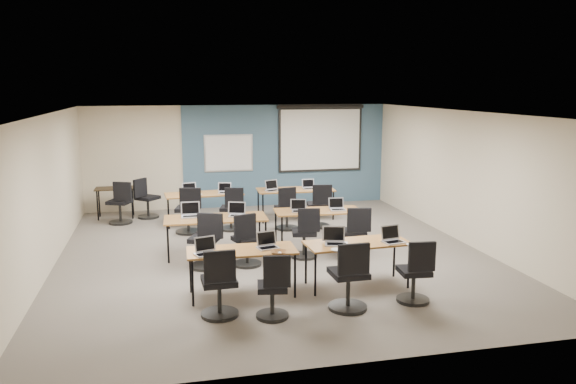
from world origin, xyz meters
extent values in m
cube|color=#6B6354|center=(0.00, 0.00, 0.00)|extent=(8.00, 9.00, 0.02)
cube|color=white|center=(0.00, 0.00, 2.70)|extent=(8.00, 9.00, 0.02)
cube|color=beige|center=(0.00, 4.50, 1.35)|extent=(8.00, 0.04, 2.70)
cube|color=beige|center=(0.00, -4.50, 1.35)|extent=(8.00, 0.04, 2.70)
cube|color=beige|center=(-4.00, 0.00, 1.35)|extent=(0.04, 9.00, 2.70)
cube|color=beige|center=(4.00, 0.00, 1.35)|extent=(0.04, 9.00, 2.70)
cube|color=#3D5977|center=(1.25, 4.47, 1.35)|extent=(5.50, 0.04, 2.70)
cube|color=silver|center=(-0.30, 4.43, 1.45)|extent=(1.28, 0.02, 0.98)
cube|color=white|center=(-0.30, 4.42, 1.45)|extent=(1.20, 0.02, 0.90)
cube|color=black|center=(2.20, 4.41, 1.80)|extent=(2.32, 0.03, 1.82)
cube|color=white|center=(2.20, 4.40, 1.76)|extent=(2.20, 0.02, 1.62)
cylinder|color=black|center=(2.20, 4.40, 2.64)|extent=(2.40, 0.10, 0.10)
cube|color=brown|center=(-0.89, -2.03, 0.71)|extent=(1.66, 0.69, 0.03)
cylinder|color=black|center=(-1.66, -2.32, 0.35)|extent=(0.04, 0.04, 0.70)
cylinder|color=black|center=(-0.12, -2.32, 0.35)|extent=(0.04, 0.04, 0.70)
cylinder|color=black|center=(-1.66, -1.75, 0.35)|extent=(0.04, 0.04, 0.70)
cylinder|color=black|center=(-0.12, -1.75, 0.35)|extent=(0.04, 0.04, 0.70)
cube|color=brown|center=(0.97, -2.04, 0.71)|extent=(1.66, 0.69, 0.03)
cylinder|color=black|center=(0.20, -2.32, 0.35)|extent=(0.04, 0.04, 0.70)
cylinder|color=black|center=(1.74, -2.32, 0.35)|extent=(0.04, 0.04, 0.70)
cylinder|color=black|center=(0.20, -1.75, 0.35)|extent=(0.04, 0.04, 0.70)
cylinder|color=black|center=(1.74, -1.75, 0.35)|extent=(0.04, 0.04, 0.70)
cube|color=#976028|center=(-1.07, 0.19, 0.71)|extent=(1.93, 0.80, 0.03)
cylinder|color=black|center=(-1.98, -0.15, 0.35)|extent=(0.04, 0.04, 0.70)
cylinder|color=black|center=(-0.17, -0.15, 0.35)|extent=(0.04, 0.04, 0.70)
cylinder|color=black|center=(-1.98, 0.53, 0.35)|extent=(0.04, 0.04, 0.70)
cylinder|color=black|center=(-0.17, 0.53, 0.35)|extent=(0.04, 0.04, 0.70)
cube|color=brown|center=(1.00, 0.37, 0.71)|extent=(1.73, 0.72, 0.03)
cylinder|color=black|center=(0.19, 0.07, 0.35)|extent=(0.04, 0.04, 0.70)
cylinder|color=black|center=(1.80, 0.07, 0.35)|extent=(0.04, 0.04, 0.70)
cylinder|color=black|center=(0.19, 0.67, 0.35)|extent=(0.04, 0.04, 0.70)
cylinder|color=black|center=(1.80, 0.67, 0.35)|extent=(0.04, 0.04, 0.70)
cube|color=olive|center=(-1.10, 2.70, 0.71)|extent=(1.78, 0.74, 0.03)
cylinder|color=black|center=(-1.92, 2.39, 0.35)|extent=(0.04, 0.04, 0.70)
cylinder|color=black|center=(-0.27, 2.39, 0.35)|extent=(0.04, 0.04, 0.70)
cylinder|color=black|center=(-1.92, 3.01, 0.35)|extent=(0.04, 0.04, 0.70)
cylinder|color=black|center=(-0.27, 3.01, 0.35)|extent=(0.04, 0.04, 0.70)
cube|color=brown|center=(1.11, 2.76, 0.71)|extent=(1.85, 0.77, 0.03)
cylinder|color=black|center=(0.25, 2.44, 0.35)|extent=(0.04, 0.04, 0.70)
cylinder|color=black|center=(1.97, 2.44, 0.35)|extent=(0.04, 0.04, 0.70)
cylinder|color=black|center=(0.25, 3.09, 0.35)|extent=(0.04, 0.04, 0.70)
cylinder|color=black|center=(1.97, 3.09, 0.35)|extent=(0.04, 0.04, 0.70)
cube|color=#AAAAAA|center=(-1.44, -2.19, 0.74)|extent=(0.32, 0.23, 0.02)
cube|color=black|center=(-1.44, -2.21, 0.75)|extent=(0.27, 0.14, 0.00)
cube|color=#AAAAAA|center=(-1.44, -2.06, 0.86)|extent=(0.32, 0.06, 0.22)
cube|color=black|center=(-1.44, -2.07, 0.86)|extent=(0.28, 0.04, 0.18)
ellipsoid|color=white|center=(-1.17, -2.33, 0.74)|extent=(0.07, 0.11, 0.04)
cylinder|color=black|center=(-1.31, -2.76, 0.03)|extent=(0.53, 0.53, 0.05)
cylinder|color=black|center=(-1.31, -2.76, 0.24)|extent=(0.06, 0.06, 0.47)
cube|color=black|center=(-1.31, -2.76, 0.51)|extent=(0.47, 0.47, 0.08)
cube|color=black|center=(-1.32, -2.97, 0.79)|extent=(0.43, 0.06, 0.44)
cube|color=#B3B3B8|center=(-0.49, -2.07, 0.74)|extent=(0.32, 0.23, 0.02)
cube|color=black|center=(-0.49, -2.09, 0.75)|extent=(0.27, 0.13, 0.00)
cube|color=#B3B3B8|center=(-0.49, -1.95, 0.86)|extent=(0.32, 0.06, 0.22)
cube|color=black|center=(-0.49, -1.95, 0.86)|extent=(0.28, 0.04, 0.18)
ellipsoid|color=white|center=(-0.36, -2.35, 0.74)|extent=(0.07, 0.10, 0.03)
cylinder|color=black|center=(-0.60, -2.97, 0.03)|extent=(0.46, 0.46, 0.05)
cylinder|color=black|center=(-0.60, -2.97, 0.20)|extent=(0.06, 0.06, 0.41)
cube|color=black|center=(-0.60, -2.97, 0.45)|extent=(0.41, 0.41, 0.08)
cube|color=black|center=(-0.57, -3.16, 0.73)|extent=(0.37, 0.06, 0.44)
cube|color=#A8A8AD|center=(0.60, -2.11, 0.74)|extent=(0.36, 0.26, 0.02)
cube|color=black|center=(0.60, -2.13, 0.75)|extent=(0.30, 0.15, 0.00)
cube|color=#A8A8AD|center=(0.60, -1.97, 0.88)|extent=(0.36, 0.07, 0.25)
cube|color=black|center=(0.60, -1.98, 0.88)|extent=(0.31, 0.05, 0.20)
ellipsoid|color=white|center=(0.79, -2.35, 0.74)|extent=(0.07, 0.10, 0.03)
cylinder|color=black|center=(0.53, -2.92, 0.03)|extent=(0.57, 0.57, 0.05)
cylinder|color=black|center=(0.53, -2.92, 0.25)|extent=(0.06, 0.06, 0.50)
cube|color=black|center=(0.53, -2.92, 0.54)|extent=(0.50, 0.50, 0.08)
cube|color=black|center=(0.52, -3.14, 0.82)|extent=(0.46, 0.06, 0.44)
cube|color=silver|center=(1.53, -2.19, 0.74)|extent=(0.34, 0.25, 0.02)
cube|color=black|center=(1.53, -2.21, 0.75)|extent=(0.29, 0.14, 0.00)
cube|color=silver|center=(1.53, -2.06, 0.87)|extent=(0.34, 0.06, 0.23)
cube|color=black|center=(1.53, -2.07, 0.87)|extent=(0.30, 0.04, 0.19)
ellipsoid|color=white|center=(1.69, -2.37, 0.74)|extent=(0.09, 0.11, 0.03)
cylinder|color=black|center=(1.57, -2.86, 0.03)|extent=(0.49, 0.49, 0.05)
cylinder|color=black|center=(1.57, -2.86, 0.22)|extent=(0.06, 0.06, 0.44)
cube|color=black|center=(1.57, -2.86, 0.48)|extent=(0.44, 0.44, 0.08)
cube|color=black|center=(1.59, -3.06, 0.76)|extent=(0.40, 0.06, 0.44)
cube|color=#B0B1BA|center=(-1.53, 0.33, 0.74)|extent=(0.36, 0.26, 0.02)
cube|color=black|center=(-1.53, 0.31, 0.75)|extent=(0.31, 0.15, 0.00)
cube|color=#B0B1BA|center=(-1.53, 0.47, 0.88)|extent=(0.36, 0.07, 0.25)
cube|color=black|center=(-1.53, 0.46, 0.88)|extent=(0.32, 0.05, 0.20)
ellipsoid|color=white|center=(-1.14, 0.13, 0.74)|extent=(0.07, 0.10, 0.03)
cylinder|color=black|center=(-1.34, -0.55, 0.03)|extent=(0.56, 0.56, 0.05)
cylinder|color=black|center=(-1.34, -0.55, 0.25)|extent=(0.06, 0.06, 0.49)
cube|color=black|center=(-1.34, -0.55, 0.53)|extent=(0.49, 0.49, 0.08)
cube|color=black|center=(-1.25, -0.76, 0.81)|extent=(0.45, 0.06, 0.44)
cube|color=#B3B3B3|center=(-0.65, 0.19, 0.74)|extent=(0.34, 0.25, 0.02)
cube|color=black|center=(-0.65, 0.17, 0.75)|extent=(0.29, 0.14, 0.00)
cube|color=#B3B3B3|center=(-0.65, 0.32, 0.87)|extent=(0.34, 0.06, 0.23)
cube|color=black|center=(-0.65, 0.31, 0.87)|extent=(0.30, 0.04, 0.19)
ellipsoid|color=white|center=(-0.41, 0.17, 0.74)|extent=(0.07, 0.11, 0.03)
cylinder|color=black|center=(-0.59, -0.59, 0.03)|extent=(0.51, 0.51, 0.05)
cylinder|color=black|center=(-0.59, -0.59, 0.22)|extent=(0.06, 0.06, 0.45)
cube|color=black|center=(-0.59, -0.59, 0.49)|extent=(0.45, 0.45, 0.08)
cube|color=black|center=(-0.65, -0.79, 0.77)|extent=(0.41, 0.06, 0.44)
cube|color=silver|center=(0.60, 0.29, 0.74)|extent=(0.31, 0.23, 0.02)
cube|color=black|center=(0.60, 0.27, 0.75)|extent=(0.26, 0.13, 0.00)
cube|color=silver|center=(0.60, 0.41, 0.86)|extent=(0.31, 0.06, 0.21)
cube|color=black|center=(0.60, 0.41, 0.86)|extent=(0.27, 0.04, 0.18)
ellipsoid|color=white|center=(0.78, 0.16, 0.74)|extent=(0.08, 0.11, 0.03)
cylinder|color=black|center=(0.53, -0.35, 0.03)|extent=(0.50, 0.50, 0.05)
cylinder|color=black|center=(0.53, -0.35, 0.22)|extent=(0.06, 0.06, 0.44)
cube|color=black|center=(0.53, -0.35, 0.48)|extent=(0.44, 0.44, 0.08)
cube|color=black|center=(0.57, -0.55, 0.76)|extent=(0.41, 0.06, 0.44)
cube|color=silver|center=(1.39, 0.27, 0.74)|extent=(0.31, 0.22, 0.02)
cube|color=black|center=(1.39, 0.25, 0.75)|extent=(0.26, 0.13, 0.00)
cube|color=silver|center=(1.39, 0.40, 0.86)|extent=(0.31, 0.06, 0.21)
cube|color=black|center=(1.39, 0.39, 0.86)|extent=(0.27, 0.04, 0.17)
ellipsoid|color=white|center=(1.66, 0.13, 0.74)|extent=(0.06, 0.09, 0.03)
cylinder|color=black|center=(1.38, -0.65, 0.03)|extent=(0.54, 0.54, 0.05)
cylinder|color=black|center=(1.38, -0.65, 0.24)|extent=(0.06, 0.06, 0.48)
cube|color=black|center=(1.38, -0.65, 0.52)|extent=(0.48, 0.48, 0.08)
cube|color=black|center=(1.43, -0.86, 0.80)|extent=(0.44, 0.06, 0.44)
cube|color=#B4B4C1|center=(-1.43, 2.69, 0.74)|extent=(0.32, 0.24, 0.02)
cube|color=black|center=(-1.43, 2.67, 0.75)|extent=(0.27, 0.14, 0.00)
cube|color=#B4B4C1|center=(-1.43, 2.82, 0.86)|extent=(0.32, 0.06, 0.22)
cube|color=black|center=(-1.43, 2.81, 0.86)|extent=(0.28, 0.04, 0.18)
ellipsoid|color=white|center=(-1.18, 2.53, 0.74)|extent=(0.06, 0.10, 0.03)
cylinder|color=black|center=(-1.51, 1.96, 0.03)|extent=(0.57, 0.57, 0.05)
cylinder|color=black|center=(-1.51, 1.96, 0.25)|extent=(0.06, 0.06, 0.50)
cube|color=black|center=(-1.51, 1.96, 0.54)|extent=(0.50, 0.50, 0.08)
cube|color=black|center=(-1.46, 1.73, 0.82)|extent=(0.46, 0.06, 0.44)
cube|color=#AAAAAF|center=(-0.61, 2.61, 0.74)|extent=(0.31, 0.22, 0.02)
cube|color=black|center=(-0.61, 2.59, 0.75)|extent=(0.26, 0.13, 0.00)
cube|color=#AAAAAF|center=(-0.61, 2.73, 0.86)|extent=(0.31, 0.06, 0.21)
cube|color=black|center=(-0.61, 2.72, 0.86)|extent=(0.27, 0.04, 0.17)
ellipsoid|color=white|center=(-0.42, 2.43, 0.74)|extent=(0.08, 0.10, 0.03)
cylinder|color=black|center=(-0.56, 2.02, 0.03)|extent=(0.51, 0.51, 0.05)
cylinder|color=black|center=(-0.56, 2.02, 0.23)|extent=(0.06, 0.06, 0.45)
cube|color=black|center=(-0.56, 2.02, 0.49)|extent=(0.45, 0.45, 0.08)
cube|color=black|center=(-0.50, 1.82, 0.77)|extent=(0.41, 0.06, 0.44)
cube|color=#A5A5AC|center=(0.52, 2.63, 0.74)|extent=(0.33, 0.24, 0.02)
cube|color=black|center=(0.52, 2.61, 0.75)|extent=(0.28, 0.14, 0.00)
cube|color=#A5A5AC|center=(0.52, 2.76, 0.87)|extent=(0.33, 0.06, 0.23)
cube|color=black|center=(0.52, 2.75, 0.87)|extent=(0.29, 0.04, 0.19)
ellipsoid|color=white|center=(0.83, 2.54, 0.74)|extent=(0.07, 0.11, 0.04)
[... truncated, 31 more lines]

